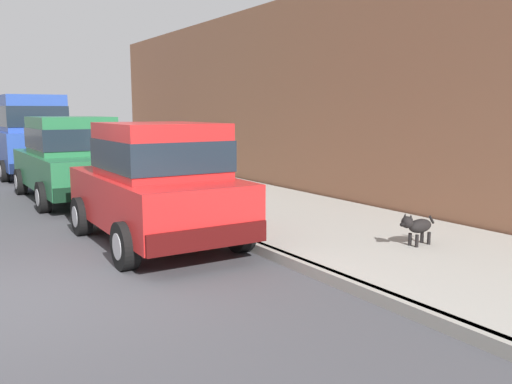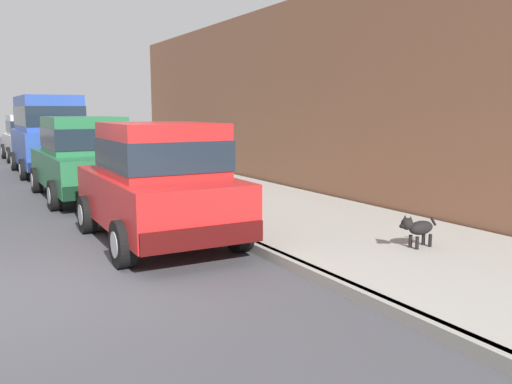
{
  "view_description": "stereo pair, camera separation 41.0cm",
  "coord_description": "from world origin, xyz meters",
  "px_view_note": "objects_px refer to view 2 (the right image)",
  "views": [
    {
      "loc": [
        -0.88,
        -6.22,
        2.06
      ],
      "look_at": [
        3.35,
        0.42,
        0.85
      ],
      "focal_mm": 37.27,
      "sensor_mm": 36.0,
      "label": 1
    },
    {
      "loc": [
        -0.53,
        -6.43,
        2.06
      ],
      "look_at": [
        3.35,
        0.42,
        0.85
      ],
      "focal_mm": 37.27,
      "sensor_mm": 36.0,
      "label": 2
    }
  ],
  "objects_px": {
    "car_green_sedan": "(84,157)",
    "dog_black": "(418,228)",
    "fire_hydrant": "(245,205)",
    "car_silver_hatchback": "(29,137)",
    "car_blue_van": "(48,131)",
    "car_red_hatchback": "(159,181)"
  },
  "relations": [
    {
      "from": "car_green_sedan",
      "to": "fire_hydrant",
      "type": "relative_size",
      "value": 6.35
    },
    {
      "from": "dog_black",
      "to": "car_silver_hatchback",
      "type": "bearing_deg",
      "value": 98.77
    },
    {
      "from": "car_green_sedan",
      "to": "car_silver_hatchback",
      "type": "height_order",
      "value": "car_green_sedan"
    },
    {
      "from": "car_red_hatchback",
      "to": "fire_hydrant",
      "type": "distance_m",
      "value": 1.57
    },
    {
      "from": "car_red_hatchback",
      "to": "car_silver_hatchback",
      "type": "height_order",
      "value": "same"
    },
    {
      "from": "car_green_sedan",
      "to": "car_blue_van",
      "type": "relative_size",
      "value": 0.94
    },
    {
      "from": "car_red_hatchback",
      "to": "fire_hydrant",
      "type": "relative_size",
      "value": 5.27
    },
    {
      "from": "car_red_hatchback",
      "to": "car_blue_van",
      "type": "distance_m",
      "value": 10.72
    },
    {
      "from": "car_silver_hatchback",
      "to": "dog_black",
      "type": "height_order",
      "value": "car_silver_hatchback"
    },
    {
      "from": "car_green_sedan",
      "to": "dog_black",
      "type": "relative_size",
      "value": 6.1
    },
    {
      "from": "car_blue_van",
      "to": "car_silver_hatchback",
      "type": "bearing_deg",
      "value": 89.88
    },
    {
      "from": "car_red_hatchback",
      "to": "car_silver_hatchback",
      "type": "xyz_separation_m",
      "value": [
        -0.01,
        16.19,
        0.0
      ]
    },
    {
      "from": "car_blue_van",
      "to": "fire_hydrant",
      "type": "xyz_separation_m",
      "value": [
        1.51,
        -10.77,
        -0.92
      ]
    },
    {
      "from": "car_silver_hatchback",
      "to": "fire_hydrant",
      "type": "distance_m",
      "value": 16.32
    },
    {
      "from": "car_red_hatchback",
      "to": "fire_hydrant",
      "type": "bearing_deg",
      "value": -1.96
    },
    {
      "from": "car_red_hatchback",
      "to": "car_blue_van",
      "type": "bearing_deg",
      "value": 90.12
    },
    {
      "from": "car_blue_van",
      "to": "dog_black",
      "type": "xyz_separation_m",
      "value": [
        2.91,
        -13.31,
        -0.97
      ]
    },
    {
      "from": "car_blue_van",
      "to": "car_silver_hatchback",
      "type": "relative_size",
      "value": 1.29
    },
    {
      "from": "car_blue_van",
      "to": "car_red_hatchback",
      "type": "bearing_deg",
      "value": -89.88
    },
    {
      "from": "car_blue_van",
      "to": "fire_hydrant",
      "type": "relative_size",
      "value": 6.78
    },
    {
      "from": "fire_hydrant",
      "to": "car_silver_hatchback",
      "type": "bearing_deg",
      "value": 95.27
    },
    {
      "from": "dog_black",
      "to": "car_green_sedan",
      "type": "bearing_deg",
      "value": 111.29
    }
  ]
}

